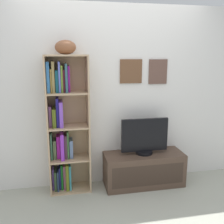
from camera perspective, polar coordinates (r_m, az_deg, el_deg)
name	(u,v)px	position (r m, az deg, el deg)	size (l,w,h in m)	color
back_wall	(111,97)	(3.43, -0.17, 3.32)	(4.80, 0.08, 2.38)	silver
bookshelf	(64,127)	(3.30, -10.67, -3.35)	(0.52, 0.29, 1.75)	tan
football	(65,47)	(3.14, -10.32, 14.00)	(0.25, 0.17, 0.17)	brown
tv_stand	(144,169)	(3.60, 7.06, -12.49)	(1.07, 0.41, 0.45)	#4C382C
television	(145,137)	(3.43, 7.27, -5.53)	(0.63, 0.22, 0.48)	black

